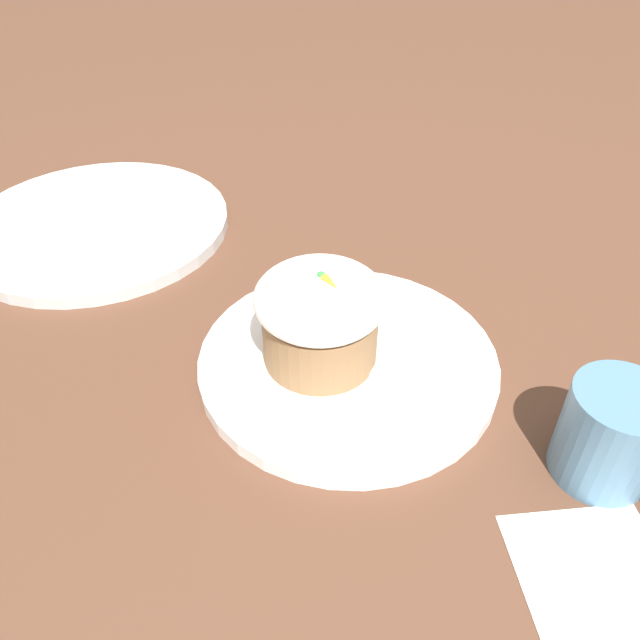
# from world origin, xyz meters

# --- Properties ---
(ground_plane) EXTENTS (4.00, 4.00, 0.00)m
(ground_plane) POSITION_xyz_m (0.00, 0.00, 0.00)
(ground_plane) COLOR #513323
(dessert_plate) EXTENTS (0.26, 0.26, 0.01)m
(dessert_plate) POSITION_xyz_m (0.00, 0.00, 0.01)
(dessert_plate) COLOR white
(dessert_plate) RESTS_ON ground_plane
(carrot_cake) EXTENTS (0.11, 0.11, 0.09)m
(carrot_cake) POSITION_xyz_m (-0.01, -0.02, 0.06)
(carrot_cake) COLOR olive
(carrot_cake) RESTS_ON dessert_plate
(spoon) EXTENTS (0.13, 0.09, 0.01)m
(spoon) POSITION_xyz_m (0.02, -0.00, 0.02)
(spoon) COLOR silver
(spoon) RESTS_ON dessert_plate
(coffee_cup) EXTENTS (0.10, 0.07, 0.08)m
(coffee_cup) POSITION_xyz_m (0.20, 0.08, 0.04)
(coffee_cup) COLOR teal
(coffee_cup) RESTS_ON ground_plane
(side_plate) EXTENTS (0.30, 0.30, 0.01)m
(side_plate) POSITION_xyz_m (-0.35, -0.09, 0.01)
(side_plate) COLOR silver
(side_plate) RESTS_ON ground_plane
(paper_napkin) EXTENTS (0.15, 0.15, 0.00)m
(paper_napkin) POSITION_xyz_m (0.25, 0.00, 0.00)
(paper_napkin) COLOR white
(paper_napkin) RESTS_ON ground_plane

